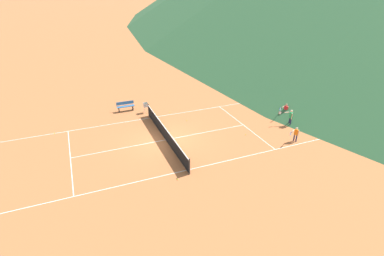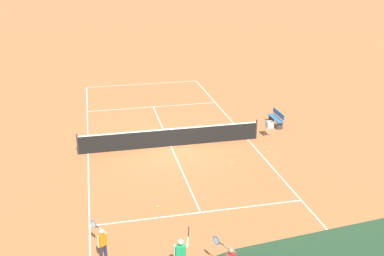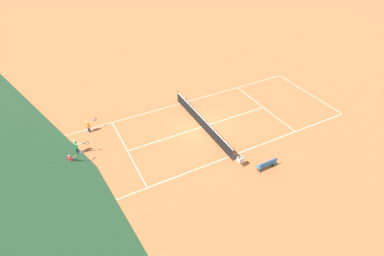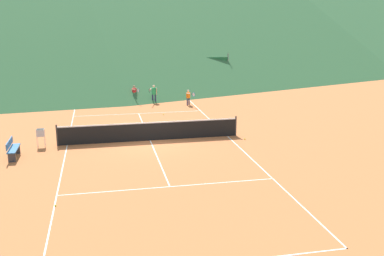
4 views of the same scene
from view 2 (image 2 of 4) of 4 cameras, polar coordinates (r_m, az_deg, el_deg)
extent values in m
plane|color=#BC6638|center=(22.77, -2.71, -2.32)|extent=(600.00, 600.00, 0.00)
cube|color=white|center=(33.90, -6.27, 5.57)|extent=(8.25, 0.05, 0.01)
cube|color=white|center=(23.75, 7.07, -1.43)|extent=(0.05, 23.85, 0.01)
cube|color=white|center=(22.50, -13.06, -3.17)|extent=(0.05, 23.85, 0.01)
cube|color=white|center=(17.20, 1.10, -10.67)|extent=(8.20, 0.05, 0.01)
cube|color=white|center=(28.68, -4.96, 2.69)|extent=(8.20, 0.05, 0.01)
cube|color=white|center=(22.76, -2.71, -2.32)|extent=(0.05, 12.80, 0.01)
cylinder|color=#2D2D2D|center=(23.70, 8.16, -0.16)|extent=(0.08, 0.08, 1.06)
cylinder|color=#2D2D2D|center=(22.31, -14.33, -2.03)|extent=(0.08, 0.08, 1.06)
cube|color=black|center=(22.59, -2.73, -1.26)|extent=(9.10, 0.02, 0.91)
cube|color=white|center=(22.41, -2.75, -0.14)|extent=(9.10, 0.04, 0.06)
cube|color=#239E5B|center=(13.79, -1.43, -15.48)|extent=(0.33, 0.24, 0.47)
sphere|color=beige|center=(13.58, -1.45, -14.26)|extent=(0.19, 0.19, 0.19)
cylinder|color=beige|center=(13.81, -2.24, -15.45)|extent=(0.07, 0.07, 0.47)
cylinder|color=beige|center=(13.86, -0.57, -14.30)|extent=(0.19, 0.48, 0.07)
cylinder|color=black|center=(14.15, -0.49, -13.49)|extent=(0.08, 0.22, 0.03)
torus|color=black|center=(14.35, -0.43, -12.92)|extent=(0.10, 0.28, 0.28)
cylinder|color=silver|center=(14.35, -0.43, -12.92)|extent=(0.07, 0.24, 0.25)
sphere|color=#A37556|center=(13.44, 4.99, -15.22)|extent=(0.18, 0.18, 0.18)
cylinder|color=#A37556|center=(13.76, 4.80, -15.07)|extent=(0.27, 0.42, 0.06)
cylinder|color=black|center=(13.93, 3.82, -14.50)|extent=(0.12, 0.19, 0.03)
torus|color=#1E4CB2|center=(14.07, 3.10, -14.08)|extent=(0.16, 0.26, 0.28)
cylinder|color=silver|center=(14.07, 3.10, -14.08)|extent=(0.12, 0.22, 0.25)
cylinder|color=#23284C|center=(15.03, -11.45, -15.28)|extent=(0.09, 0.09, 0.52)
cylinder|color=#23284C|center=(15.09, -10.91, -15.05)|extent=(0.09, 0.09, 0.52)
cube|color=orange|center=(14.80, -11.31, -13.74)|extent=(0.29, 0.25, 0.40)
sphere|color=beige|center=(14.63, -11.39, -12.76)|extent=(0.16, 0.16, 0.16)
cylinder|color=beige|center=(14.73, -11.83, -13.96)|extent=(0.06, 0.06, 0.40)
cylinder|color=beige|center=(14.92, -11.27, -12.68)|extent=(0.26, 0.37, 0.06)
cylinder|color=black|center=(15.13, -11.89, -12.21)|extent=(0.12, 0.17, 0.03)
torus|color=#1E4CB2|center=(15.29, -12.37, -11.84)|extent=(0.17, 0.25, 0.28)
cylinder|color=silver|center=(15.29, -12.37, -11.84)|extent=(0.13, 0.22, 0.25)
sphere|color=#CCE033|center=(21.01, 5.10, -4.39)|extent=(0.07, 0.07, 0.07)
sphere|color=#CCE033|center=(17.55, -4.35, -9.92)|extent=(0.07, 0.07, 0.07)
sphere|color=#CCE033|center=(23.28, -14.77, -2.40)|extent=(0.07, 0.07, 0.07)
sphere|color=#CCE033|center=(22.32, 9.69, -3.03)|extent=(0.07, 0.07, 0.07)
sphere|color=#CCE033|center=(16.13, 20.92, -14.55)|extent=(0.07, 0.07, 0.07)
sphere|color=#CCE033|center=(30.32, 2.43, 3.84)|extent=(0.07, 0.07, 0.07)
cylinder|color=#B7B7BC|center=(24.31, 9.98, -0.36)|extent=(0.02, 0.02, 0.55)
cylinder|color=#B7B7BC|center=(24.18, 9.24, -0.43)|extent=(0.02, 0.02, 0.55)
cylinder|color=#B7B7BC|center=(24.02, 10.28, -0.66)|extent=(0.02, 0.02, 0.55)
cylinder|color=#B7B7BC|center=(23.89, 9.53, -0.72)|extent=(0.02, 0.02, 0.55)
cube|color=#B7B7BC|center=(23.99, 9.80, 0.09)|extent=(0.34, 0.34, 0.02)
cube|color=#B7B7BC|center=(24.08, 9.67, 0.59)|extent=(0.34, 0.02, 0.34)
cube|color=#B7B7BC|center=(23.79, 9.98, 0.30)|extent=(0.34, 0.02, 0.34)
cube|color=#B7B7BC|center=(24.00, 10.20, 0.48)|extent=(0.02, 0.34, 0.34)
cube|color=#B7B7BC|center=(23.88, 9.45, 0.42)|extent=(0.02, 0.34, 0.34)
sphere|color=#CCE033|center=(23.90, 9.66, 0.11)|extent=(0.07, 0.07, 0.07)
sphere|color=#CCE033|center=(23.94, 9.64, 0.15)|extent=(0.07, 0.07, 0.07)
sphere|color=#CCE033|center=(23.93, 9.94, 0.12)|extent=(0.07, 0.07, 0.07)
sphere|color=#CCE033|center=(23.93, 9.75, 0.14)|extent=(0.07, 0.07, 0.07)
sphere|color=#CCE033|center=(24.03, 9.65, 0.23)|extent=(0.07, 0.07, 0.07)
sphere|color=#CCE033|center=(23.99, 10.02, 0.17)|extent=(0.07, 0.07, 0.07)
sphere|color=#CCE033|center=(23.90, 10.07, 0.23)|extent=(0.07, 0.07, 0.07)
sphere|color=#CCE033|center=(23.90, 9.95, 0.23)|extent=(0.07, 0.07, 0.07)
sphere|color=#CCE033|center=(24.03, 9.90, 0.36)|extent=(0.07, 0.07, 0.07)
sphere|color=#CCE033|center=(23.94, 9.70, 0.30)|extent=(0.07, 0.07, 0.07)
sphere|color=#CCE033|center=(23.91, 9.54, 0.27)|extent=(0.07, 0.07, 0.07)
sphere|color=#CCE033|center=(23.98, 10.04, 0.31)|extent=(0.07, 0.07, 0.07)
sphere|color=#CCE033|center=(23.84, 9.94, 0.33)|extent=(0.07, 0.07, 0.07)
sphere|color=#CCE033|center=(24.05, 9.95, 0.52)|extent=(0.07, 0.07, 0.07)
cube|color=#336699|center=(25.73, 10.58, 1.22)|extent=(0.36, 1.50, 0.05)
cube|color=#336699|center=(25.70, 10.95, 1.79)|extent=(0.04, 1.50, 0.28)
cube|color=#333338|center=(25.29, 11.07, 0.29)|extent=(0.32, 0.06, 0.44)
cube|color=#333338|center=(26.32, 10.05, 1.21)|extent=(0.32, 0.06, 0.44)
camera|label=1|loc=(29.76, -44.47, 17.80)|focal=28.00mm
camera|label=3|loc=(23.92, 56.63, 26.84)|focal=28.00mm
camera|label=4|loc=(43.06, -4.95, 17.55)|focal=42.00mm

